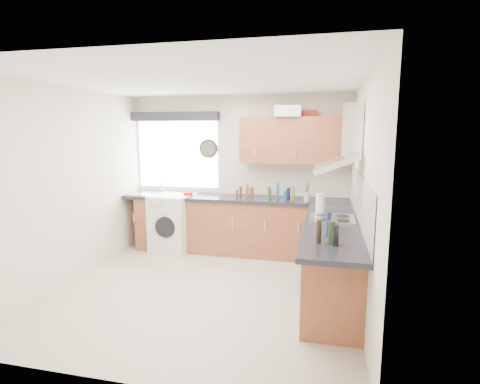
% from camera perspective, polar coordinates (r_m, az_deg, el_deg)
% --- Properties ---
extents(ground_plane, '(3.60, 3.60, 0.00)m').
position_cam_1_polar(ground_plane, '(4.80, -5.38, -14.60)').
color(ground_plane, beige).
extents(ceiling, '(3.60, 3.60, 0.02)m').
position_cam_1_polar(ceiling, '(4.43, -5.88, 16.51)').
color(ceiling, white).
rests_on(ceiling, wall_back).
extents(wall_back, '(3.60, 0.02, 2.50)m').
position_cam_1_polar(wall_back, '(6.16, -0.27, 2.84)').
color(wall_back, silver).
rests_on(wall_back, ground_plane).
extents(wall_front, '(3.60, 0.02, 2.50)m').
position_cam_1_polar(wall_front, '(2.83, -17.34, -5.19)').
color(wall_front, silver).
rests_on(wall_front, ground_plane).
extents(wall_left, '(0.02, 3.60, 2.50)m').
position_cam_1_polar(wall_left, '(5.30, -24.41, 0.97)').
color(wall_left, silver).
rests_on(wall_left, ground_plane).
extents(wall_right, '(0.02, 3.60, 2.50)m').
position_cam_1_polar(wall_right, '(4.23, 18.15, -0.55)').
color(wall_right, silver).
rests_on(wall_right, ground_plane).
extents(window, '(1.40, 0.02, 1.10)m').
position_cam_1_polar(window, '(6.45, -9.46, 5.68)').
color(window, silver).
rests_on(window, wall_back).
extents(window_blind, '(1.50, 0.18, 0.14)m').
position_cam_1_polar(window_blind, '(6.36, -9.93, 11.30)').
color(window_blind, black).
rests_on(window_blind, wall_back).
extents(splashback, '(0.01, 3.00, 0.54)m').
position_cam_1_polar(splashback, '(4.54, 17.66, -0.79)').
color(splashback, white).
rests_on(splashback, wall_right).
extents(base_cab_back, '(3.00, 0.58, 0.86)m').
position_cam_1_polar(base_cab_back, '(6.06, -1.83, -5.17)').
color(base_cab_back, brown).
rests_on(base_cab_back, ground_plane).
extents(base_cab_corner, '(0.60, 0.60, 0.86)m').
position_cam_1_polar(base_cab_corner, '(5.86, 13.55, -5.93)').
color(base_cab_corner, brown).
rests_on(base_cab_corner, ground_plane).
extents(base_cab_right, '(0.58, 2.10, 0.86)m').
position_cam_1_polar(base_cab_right, '(4.57, 13.78, -10.30)').
color(base_cab_right, brown).
rests_on(base_cab_right, ground_plane).
extents(worktop_back, '(3.60, 0.62, 0.05)m').
position_cam_1_polar(worktop_back, '(5.93, -0.94, -0.98)').
color(worktop_back, black).
rests_on(worktop_back, base_cab_back).
extents(worktop_right, '(0.62, 2.42, 0.05)m').
position_cam_1_polar(worktop_right, '(4.29, 13.90, -5.21)').
color(worktop_right, black).
rests_on(worktop_right, base_cab_right).
extents(sink, '(0.84, 0.46, 0.10)m').
position_cam_1_polar(sink, '(6.36, -12.64, 0.09)').
color(sink, silver).
rests_on(sink, worktop_back).
extents(oven, '(0.56, 0.58, 0.85)m').
position_cam_1_polar(oven, '(4.71, 13.63, -9.75)').
color(oven, black).
rests_on(oven, ground_plane).
extents(hob_plate, '(0.52, 0.52, 0.01)m').
position_cam_1_polar(hob_plate, '(4.57, 13.87, -3.91)').
color(hob_plate, silver).
rests_on(hob_plate, worktop_right).
extents(extractor_hood, '(0.52, 0.78, 0.66)m').
position_cam_1_polar(extractor_hood, '(4.47, 15.58, 6.77)').
color(extractor_hood, silver).
rests_on(extractor_hood, wall_right).
extents(upper_cabinets, '(1.70, 0.35, 0.70)m').
position_cam_1_polar(upper_cabinets, '(5.80, 8.57, 7.79)').
color(upper_cabinets, brown).
rests_on(upper_cabinets, wall_back).
extents(washing_machine, '(0.70, 0.68, 0.92)m').
position_cam_1_polar(washing_machine, '(6.24, -10.14, -4.60)').
color(washing_machine, silver).
rests_on(washing_machine, ground_plane).
extents(wall_clock, '(0.31, 0.04, 0.31)m').
position_cam_1_polar(wall_clock, '(6.23, -4.88, 6.59)').
color(wall_clock, black).
rests_on(wall_clock, wall_back).
extents(casserole, '(0.41, 0.32, 0.16)m').
position_cam_1_polar(casserole, '(5.72, 7.26, 12.12)').
color(casserole, silver).
rests_on(casserole, upper_cabinets).
extents(storage_box, '(0.25, 0.22, 0.10)m').
position_cam_1_polar(storage_box, '(5.89, 10.49, 11.65)').
color(storage_box, '#A1281A').
rests_on(storage_box, upper_cabinets).
extents(utensil_pot, '(0.10, 0.10, 0.13)m').
position_cam_1_polar(utensil_pot, '(5.60, 10.18, -0.79)').
color(utensil_pot, tan).
rests_on(utensil_pot, worktop_back).
extents(kitchen_roll, '(0.12, 0.12, 0.24)m').
position_cam_1_polar(kitchen_roll, '(4.88, 12.11, -1.66)').
color(kitchen_roll, silver).
rests_on(kitchen_roll, worktop_right).
extents(tomato_cluster, '(0.17, 0.17, 0.06)m').
position_cam_1_polar(tomato_cluster, '(6.09, -7.94, -0.26)').
color(tomato_cluster, red).
rests_on(tomato_cluster, worktop_back).
extents(jar_0, '(0.04, 0.04, 0.17)m').
position_cam_1_polar(jar_0, '(5.88, 0.09, 0.04)').
color(jar_0, maroon).
rests_on(jar_0, worktop_back).
extents(jar_1, '(0.07, 0.07, 0.15)m').
position_cam_1_polar(jar_1, '(5.95, 1.81, 0.02)').
color(jar_1, brown).
rests_on(jar_1, worktop_back).
extents(jar_2, '(0.06, 0.06, 0.17)m').
position_cam_1_polar(jar_2, '(5.81, 7.37, -0.16)').
color(jar_2, '#1A1851').
rests_on(jar_2, worktop_back).
extents(jar_3, '(0.05, 0.05, 0.20)m').
position_cam_1_polar(jar_3, '(5.66, 4.48, -0.21)').
color(jar_3, '#20491A').
rests_on(jar_3, worktop_back).
extents(jar_4, '(0.05, 0.05, 0.25)m').
position_cam_1_polar(jar_4, '(5.70, 5.79, 0.12)').
color(jar_4, '#1D538B').
rests_on(jar_4, worktop_back).
extents(jar_5, '(0.05, 0.05, 0.13)m').
position_cam_1_polar(jar_5, '(5.98, 1.08, 0.00)').
color(jar_5, navy).
rests_on(jar_5, worktop_back).
extents(jar_6, '(0.04, 0.04, 0.19)m').
position_cam_1_polar(jar_6, '(5.95, 1.13, 0.22)').
color(jar_6, brown).
rests_on(jar_6, worktop_back).
extents(jar_7, '(0.05, 0.05, 0.21)m').
position_cam_1_polar(jar_7, '(5.67, 8.05, -0.21)').
color(jar_7, olive).
rests_on(jar_7, worktop_back).
extents(jar_8, '(0.05, 0.05, 0.15)m').
position_cam_1_polar(jar_8, '(5.65, 6.92, -0.54)').
color(jar_8, navy).
rests_on(jar_8, worktop_back).
extents(jar_9, '(0.04, 0.04, 0.13)m').
position_cam_1_polar(jar_9, '(5.77, -0.45, -0.34)').
color(jar_9, '#511D1D').
rests_on(jar_9, worktop_back).
extents(jar_10, '(0.05, 0.05, 0.11)m').
position_cam_1_polar(jar_10, '(5.99, 4.53, -0.13)').
color(jar_10, '#23551E').
rests_on(jar_10, worktop_back).
extents(bottle_0, '(0.05, 0.05, 0.24)m').
position_cam_1_polar(bottle_0, '(3.80, 13.34, -4.80)').
color(bottle_0, navy).
rests_on(bottle_0, worktop_right).
extents(bottle_1, '(0.06, 0.06, 0.21)m').
position_cam_1_polar(bottle_1, '(3.56, 13.78, -5.98)').
color(bottle_1, '#1A4217').
rests_on(bottle_1, worktop_right).
extents(bottle_2, '(0.05, 0.05, 0.22)m').
position_cam_1_polar(bottle_2, '(3.56, 11.92, -5.88)').
color(bottle_2, black).
rests_on(bottle_2, worktop_right).
extents(bottle_3, '(0.06, 0.06, 0.19)m').
position_cam_1_polar(bottle_3, '(3.52, 14.35, -6.36)').
color(bottle_3, black).
rests_on(bottle_3, worktop_right).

